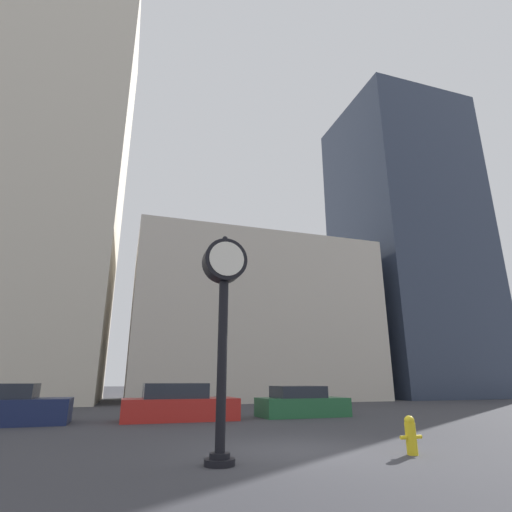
% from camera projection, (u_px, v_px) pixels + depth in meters
% --- Properties ---
extents(ground_plane, '(200.00, 200.00, 0.00)m').
position_uv_depth(ground_plane, '(297.00, 451.00, 8.98)').
color(ground_plane, '#38383D').
extents(building_tall_tower, '(14.25, 12.00, 34.59)m').
position_uv_depth(building_tall_tower, '(30.00, 176.00, 32.29)').
color(building_tall_tower, beige).
rests_on(building_tall_tower, ground_plane).
extents(building_storefront_row, '(19.45, 12.00, 12.69)m').
position_uv_depth(building_storefront_row, '(249.00, 322.00, 34.45)').
color(building_storefront_row, beige).
rests_on(building_storefront_row, ground_plane).
extents(building_glass_modern, '(12.08, 12.00, 30.72)m').
position_uv_depth(building_glass_modern, '(405.00, 243.00, 42.17)').
color(building_glass_modern, '#2D384C').
rests_on(building_glass_modern, ground_plane).
extents(street_clock, '(0.92, 0.59, 4.58)m').
position_uv_depth(street_clock, '(223.00, 301.00, 8.40)').
color(street_clock, black).
rests_on(street_clock, ground_plane).
extents(car_navy, '(4.53, 1.99, 1.41)m').
position_uv_depth(car_navy, '(1.00, 407.00, 14.22)').
color(car_navy, '#19234C').
rests_on(car_navy, ground_plane).
extents(car_red, '(4.53, 1.90, 1.41)m').
position_uv_depth(car_red, '(179.00, 405.00, 15.93)').
color(car_red, red).
rests_on(car_red, ground_plane).
extents(car_green, '(3.93, 1.95, 1.28)m').
position_uv_depth(car_green, '(301.00, 404.00, 17.58)').
color(car_green, '#236038').
rests_on(car_green, ground_plane).
extents(fire_hydrant_near, '(0.53, 0.23, 0.79)m').
position_uv_depth(fire_hydrant_near, '(411.00, 435.00, 8.65)').
color(fire_hydrant_near, yellow).
rests_on(fire_hydrant_near, ground_plane).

